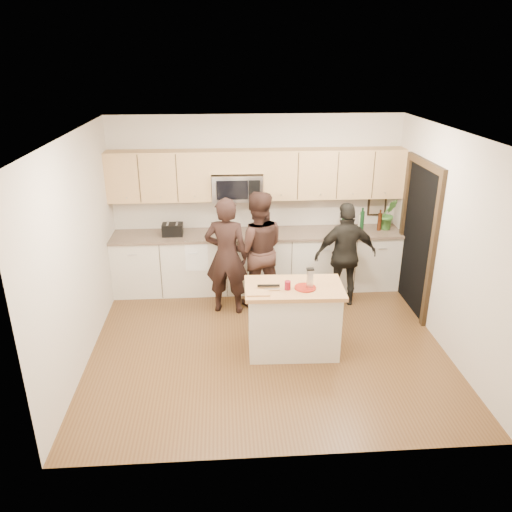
{
  "coord_description": "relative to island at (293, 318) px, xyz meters",
  "views": [
    {
      "loc": [
        -0.54,
        -5.62,
        3.53
      ],
      "look_at": [
        -0.12,
        0.35,
        1.09
      ],
      "focal_mm": 35.0,
      "sensor_mm": 36.0,
      "label": 1
    }
  ],
  "objects": [
    {
      "name": "woman_right",
      "position": [
        0.94,
        1.22,
        0.34
      ],
      "size": [
        0.95,
        0.46,
        1.58
      ],
      "primitive_type": "imported",
      "rotation": [
        0.0,
        0.0,
        3.22
      ],
      "color": "black",
      "rests_on": "ground"
    },
    {
      "name": "drink_glass",
      "position": [
        -0.09,
        -0.08,
        0.5
      ],
      "size": [
        0.07,
        0.07,
        0.11
      ],
      "primitive_type": "cylinder",
      "color": "maroon",
      "rests_on": "island"
    },
    {
      "name": "floor",
      "position": [
        -0.31,
        0.18,
        -0.45
      ],
      "size": [
        4.5,
        4.5,
        0.0
      ],
      "primitive_type": "plane",
      "color": "brown",
      "rests_on": "ground"
    },
    {
      "name": "dish_towel",
      "position": [
        -1.26,
        1.68,
        0.35
      ],
      "size": [
        0.34,
        0.6,
        0.48
      ],
      "color": "white",
      "rests_on": "ground"
    },
    {
      "name": "microwave",
      "position": [
        -0.62,
        1.98,
        1.2
      ],
      "size": [
        0.76,
        0.41,
        0.4
      ],
      "color": "silver",
      "rests_on": "ground"
    },
    {
      "name": "knife",
      "position": [
        -0.28,
        -0.1,
        0.47
      ],
      "size": [
        0.19,
        0.03,
        0.01
      ],
      "primitive_type": "cube",
      "rotation": [
        0.0,
        0.0,
        -0.03
      ],
      "color": "silver",
      "rests_on": "cutting_board"
    },
    {
      "name": "framed_picture",
      "position": [
        1.64,
        2.17,
        0.83
      ],
      "size": [
        0.3,
        0.03,
        0.38
      ],
      "color": "black",
      "rests_on": "ground"
    },
    {
      "name": "woman_center",
      "position": [
        -0.36,
        1.31,
        0.42
      ],
      "size": [
        0.86,
        0.68,
        1.75
      ],
      "primitive_type": "imported",
      "rotation": [
        0.0,
        0.0,
        3.16
      ],
      "color": "black",
      "rests_on": "ground"
    },
    {
      "name": "red_plate",
      "position": [
        0.13,
        -0.06,
        0.45
      ],
      "size": [
        0.26,
        0.26,
        0.02
      ],
      "primitive_type": "cylinder",
      "color": "maroon",
      "rests_on": "island"
    },
    {
      "name": "box_grater",
      "position": [
        0.18,
        -0.06,
        0.59
      ],
      "size": [
        0.09,
        0.06,
        0.24
      ],
      "color": "silver",
      "rests_on": "red_plate"
    },
    {
      "name": "island",
      "position": [
        0.0,
        0.0,
        0.0
      ],
      "size": [
        1.22,
        0.74,
        0.9
      ],
      "rotation": [
        0.0,
        0.0,
        -0.03
      ],
      "color": "beige",
      "rests_on": "ground"
    },
    {
      "name": "tongs",
      "position": [
        -0.32,
        -0.02,
        0.47
      ],
      "size": [
        0.27,
        0.04,
        0.02
      ],
      "primitive_type": "cube",
      "rotation": [
        0.0,
        0.0,
        -0.03
      ],
      "color": "black",
      "rests_on": "cutting_board"
    },
    {
      "name": "cutting_board",
      "position": [
        -0.45,
        -0.18,
        0.46
      ],
      "size": [
        0.28,
        0.17,
        0.02
      ],
      "primitive_type": "cube",
      "rotation": [
        0.0,
        0.0,
        -0.03
      ],
      "color": "#BD7C4E",
      "rests_on": "island"
    },
    {
      "name": "room_shell",
      "position": [
        -0.31,
        0.18,
        1.28
      ],
      "size": [
        4.52,
        4.02,
        2.71
      ],
      "color": "beige",
      "rests_on": "ground"
    },
    {
      "name": "woman_left",
      "position": [
        -0.81,
        1.13,
        0.41
      ],
      "size": [
        0.7,
        0.53,
        1.72
      ],
      "primitive_type": "imported",
      "rotation": [
        0.0,
        0.0,
        2.95
      ],
      "color": "black",
      "rests_on": "ground"
    },
    {
      "name": "doorway",
      "position": [
        1.92,
        1.08,
        0.7
      ],
      "size": [
        0.06,
        1.25,
        2.2
      ],
      "color": "black",
      "rests_on": "ground"
    },
    {
      "name": "back_cabinetry",
      "position": [
        -0.31,
        1.87,
        0.02
      ],
      "size": [
        4.5,
        0.66,
        0.94
      ],
      "color": "beige",
      "rests_on": "ground"
    },
    {
      "name": "orchid",
      "position": [
        1.75,
        1.9,
        0.74
      ],
      "size": [
        0.29,
        0.24,
        0.5
      ],
      "primitive_type": "imported",
      "rotation": [
        0.0,
        0.0,
        0.09
      ],
      "color": "#3C752E",
      "rests_on": "back_cabinetry"
    },
    {
      "name": "upper_cabinetry",
      "position": [
        -0.27,
        2.02,
        1.39
      ],
      "size": [
        4.5,
        0.33,
        0.75
      ],
      "color": "tan",
      "rests_on": "ground"
    },
    {
      "name": "bottle_cluster",
      "position": [
        1.26,
        1.86,
        0.67
      ],
      "size": [
        0.64,
        0.24,
        0.39
      ],
      "color": "black",
      "rests_on": "back_cabinetry"
    },
    {
      "name": "toaster",
      "position": [
        -1.62,
        1.85,
        0.58
      ],
      "size": [
        0.31,
        0.23,
        0.18
      ],
      "color": "black",
      "rests_on": "back_cabinetry"
    }
  ]
}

